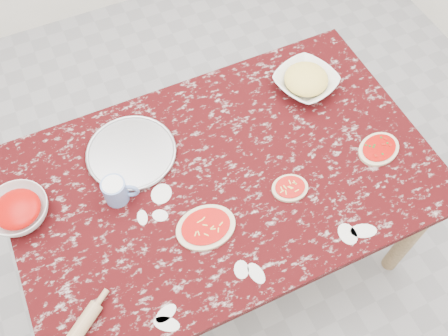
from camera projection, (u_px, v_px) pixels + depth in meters
The scene contains 9 objects.
ground at pixel (224, 249), 2.52m from camera, with size 4.00×4.00×0.00m, color gray.
worktable at pixel (224, 185), 1.95m from camera, with size 1.60×1.00×0.75m.
pizza_tray at pixel (131, 153), 1.92m from camera, with size 0.34×0.34×0.01m, color #B2B2B7.
sauce_bowl at pixel (19, 211), 1.76m from camera, with size 0.22×0.22×0.07m, color white.
cheese_bowl at pixel (306, 82), 2.08m from camera, with size 0.25×0.25×0.06m, color white.
flour_mug at pixel (116, 191), 1.78m from camera, with size 0.13×0.09×0.10m.
pizza_left at pixel (206, 227), 1.76m from camera, with size 0.22×0.18×0.02m.
pizza_mid at pixel (290, 188), 1.84m from camera, with size 0.16×0.14×0.02m.
pizza_right at pixel (379, 149), 1.93m from camera, with size 0.21×0.18×0.02m.
Camera 1 is at (-0.40, -0.87, 2.37)m, focal length 39.46 mm.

